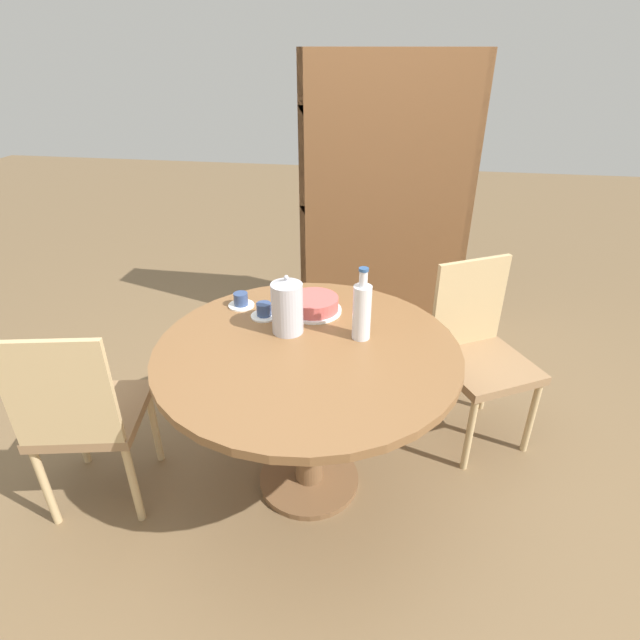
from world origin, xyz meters
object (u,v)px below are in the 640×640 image
(coffee_pot, at_px, (287,306))
(cup_b, at_px, (241,301))
(chair_a, at_px, (479,350))
(chair_b, at_px, (84,414))
(cup_a, at_px, (264,311))
(bookshelf, at_px, (383,206))
(water_bottle, at_px, (362,310))
(cake_main, at_px, (314,305))

(coffee_pot, height_order, cup_b, coffee_pot)
(cup_b, bearing_deg, coffee_pot, -35.94)
(chair_a, bearing_deg, chair_b, 175.31)
(coffee_pot, relative_size, cup_a, 2.16)
(bookshelf, relative_size, coffee_pot, 6.98)
(bookshelf, height_order, cup_a, bookshelf)
(coffee_pot, relative_size, water_bottle, 0.83)
(water_bottle, bearing_deg, coffee_pot, 179.74)
(bookshelf, height_order, coffee_pot, bookshelf)
(chair_a, xyz_separation_m, cup_a, (-1.00, -0.29, 0.28))
(cake_main, xyz_separation_m, cup_b, (-0.34, -0.00, -0.01))
(cake_main, xyz_separation_m, cup_a, (-0.21, -0.09, -0.01))
(chair_b, distance_m, cup_a, 0.85)
(chair_a, distance_m, chair_b, 1.82)
(cup_a, bearing_deg, water_bottle, -14.09)
(cake_main, bearing_deg, bookshelf, 79.20)
(bookshelf, xyz_separation_m, cup_a, (-0.45, -1.34, -0.11))
(cake_main, distance_m, cup_a, 0.23)
(bookshelf, xyz_separation_m, cup_b, (-0.58, -1.26, -0.11))
(bookshelf, relative_size, cake_main, 7.16)
(coffee_pot, bearing_deg, cup_a, 140.54)
(bookshelf, distance_m, cup_a, 1.42)
(chair_a, distance_m, bookshelf, 1.26)
(water_bottle, bearing_deg, chair_a, 35.47)
(coffee_pot, bearing_deg, water_bottle, -0.26)
(bookshelf, xyz_separation_m, cake_main, (-0.24, -1.26, -0.11))
(cake_main, distance_m, cup_b, 0.34)
(coffee_pot, distance_m, cup_b, 0.34)
(chair_a, distance_m, water_bottle, 0.79)
(coffee_pot, bearing_deg, cake_main, 68.31)
(chair_a, height_order, water_bottle, water_bottle)
(coffee_pot, bearing_deg, chair_b, -154.96)
(chair_b, bearing_deg, cup_a, -155.77)
(chair_b, height_order, cup_a, chair_b)
(bookshelf, bearing_deg, coffee_pot, 77.68)
(chair_a, distance_m, cup_b, 1.19)
(cup_a, bearing_deg, bookshelf, 71.45)
(bookshelf, xyz_separation_m, coffee_pot, (-0.32, -1.45, -0.02))
(bookshelf, height_order, water_bottle, bookshelf)
(water_bottle, height_order, cup_b, water_bottle)
(coffee_pot, bearing_deg, chair_a, 24.59)
(cup_a, height_order, cup_b, same)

